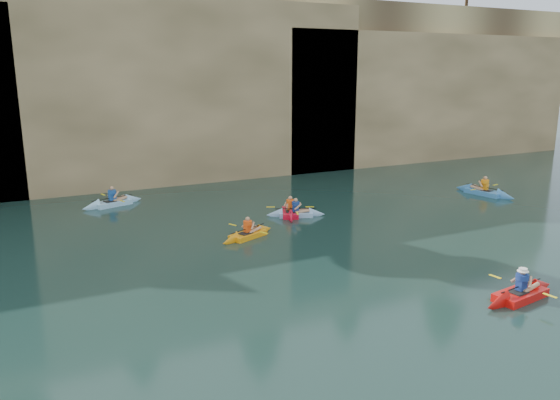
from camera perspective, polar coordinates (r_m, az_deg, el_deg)
name	(u,v)px	position (r m, az deg, el deg)	size (l,w,h in m)	color
ground	(367,347)	(14.56, 9.12, -14.97)	(160.00, 160.00, 0.00)	black
cliff	(123,82)	(41.03, -16.08, 11.76)	(70.00, 16.00, 12.00)	tan
cliff_slab_center	(181,89)	(34.31, -10.34, 11.31)	(24.00, 2.40, 11.40)	tan
cliff_slab_east	(434,95)	(44.32, 15.80, 10.47)	(26.00, 2.40, 9.84)	tan
sea_cave_center	(84,165)	(32.89, -19.80, 3.45)	(3.50, 1.00, 3.20)	black
sea_cave_east	(301,140)	(37.05, 2.20, 6.31)	(5.00, 1.00, 4.50)	black
main_kayaker	(520,294)	(18.60, 23.83, -8.95)	(3.37, 2.24, 1.23)	red
kayaker_orange	(248,234)	(23.01, -3.38, -3.60)	(2.97, 2.08, 1.12)	orange
kayaker_ltblue_near	(296,214)	(26.23, 1.64, -1.43)	(2.88, 2.09, 1.12)	#87B3E2
kayaker_red_far	(290,212)	(26.48, 1.07, -1.26)	(2.13, 3.18, 1.17)	red
kayaker_ltblue_mid	(113,203)	(29.56, -17.07, -0.27)	(3.41, 2.40, 1.27)	#95D0F9
kayaker_blue_east	(484,192)	(32.82, 20.55, 0.80)	(2.55, 3.79, 1.32)	#3C85CF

